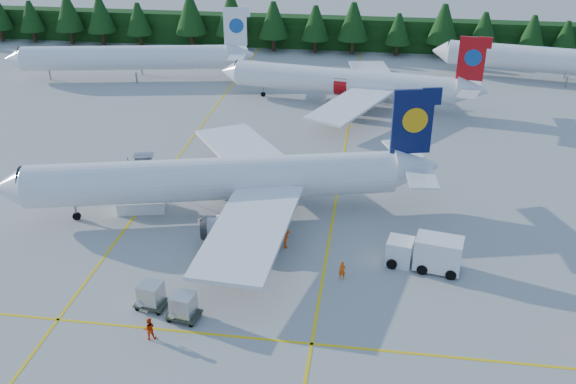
# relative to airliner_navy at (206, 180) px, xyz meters

# --- Properties ---
(ground) EXTENTS (320.00, 320.00, 0.00)m
(ground) POSITION_rel_airliner_navy_xyz_m (6.71, -12.57, -3.77)
(ground) COLOR #A0A19B
(ground) RESTS_ON ground
(taxi_stripe_a) EXTENTS (0.25, 120.00, 0.01)m
(taxi_stripe_a) POSITION_rel_airliner_navy_xyz_m (-7.29, 7.43, -3.76)
(taxi_stripe_a) COLOR yellow
(taxi_stripe_a) RESTS_ON ground
(taxi_stripe_b) EXTENTS (0.25, 120.00, 0.01)m
(taxi_stripe_b) POSITION_rel_airliner_navy_xyz_m (12.71, 7.43, -3.76)
(taxi_stripe_b) COLOR yellow
(taxi_stripe_b) RESTS_ON ground
(taxi_stripe_cross) EXTENTS (80.00, 0.25, 0.01)m
(taxi_stripe_cross) POSITION_rel_airliner_navy_xyz_m (6.71, -18.57, -3.76)
(taxi_stripe_cross) COLOR yellow
(taxi_stripe_cross) RESTS_ON ground
(treeline_hedge) EXTENTS (220.00, 4.00, 6.00)m
(treeline_hedge) POSITION_rel_airliner_navy_xyz_m (6.71, 69.43, -0.77)
(treeline_hedge) COLOR black
(treeline_hedge) RESTS_ON ground
(airliner_navy) EXTENTS (42.39, 34.46, 12.54)m
(airliner_navy) POSITION_rel_airliner_navy_xyz_m (0.00, 0.00, 0.00)
(airliner_navy) COLOR white
(airliner_navy) RESTS_ON ground
(airliner_red) EXTENTS (38.66, 31.59, 11.29)m
(airliner_red) POSITION_rel_airliner_navy_xyz_m (10.54, 36.20, -0.38)
(airliner_red) COLOR white
(airliner_red) RESTS_ON ground
(airliner_far_left) EXTENTS (39.59, 10.44, 11.60)m
(airliner_far_left) POSITION_rel_airliner_navy_xyz_m (-26.44, 43.68, -0.13)
(airliner_far_left) COLOR white
(airliner_far_left) RESTS_ON ground
(airliner_far_right) EXTENTS (40.02, 10.49, 11.72)m
(airliner_far_right) POSITION_rel_airliner_navy_xyz_m (43.72, 52.65, -0.09)
(airliner_far_right) COLOR white
(airliner_far_right) RESTS_ON ground
(airstairs) EXTENTS (5.25, 7.13, 4.32)m
(airstairs) POSITION_rel_airliner_navy_xyz_m (-7.03, 0.15, -2.83)
(airstairs) COLOR white
(airstairs) RESTS_ON ground
(service_truck) EXTENTS (6.76, 3.49, 3.11)m
(service_truck) POSITION_rel_airliner_navy_xyz_m (21.33, -6.89, -2.23)
(service_truck) COLOR silver
(service_truck) RESTS_ON ground
(uld_pair) EXTENTS (5.68, 3.32, 1.88)m
(uld_pair) POSITION_rel_airliner_navy_xyz_m (1.01, -16.51, -2.50)
(uld_pair) COLOR #2D3224
(uld_pair) RESTS_ON ground
(crew_a) EXTENTS (0.63, 0.43, 1.66)m
(crew_a) POSITION_rel_airliner_navy_xyz_m (14.34, -9.76, -2.94)
(crew_a) COLOR #F65005
(crew_a) RESTS_ON ground
(crew_b) EXTENTS (1.07, 0.95, 1.82)m
(crew_b) POSITION_rel_airliner_navy_xyz_m (0.63, -19.68, -2.86)
(crew_b) COLOR red
(crew_b) RESTS_ON ground
(crew_c) EXTENTS (0.62, 0.86, 1.96)m
(crew_c) POSITION_rel_airliner_navy_xyz_m (8.86, -5.44, -2.79)
(crew_c) COLOR #E64004
(crew_c) RESTS_ON ground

